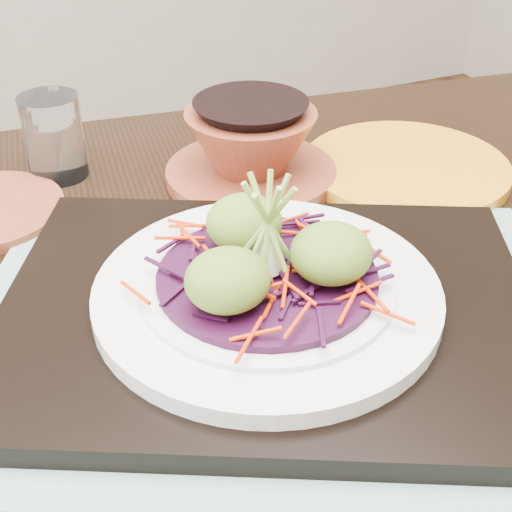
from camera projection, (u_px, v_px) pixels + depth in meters
name	position (u px, v px, depth m)	size (l,w,h in m)	color
dining_table	(262.00, 391.00, 0.62)	(1.30, 0.96, 0.76)	black
placemat	(267.00, 321.00, 0.54)	(0.46, 0.36, 0.00)	gray
serving_tray	(267.00, 310.00, 0.54)	(0.40, 0.30, 0.02)	black
white_plate	(267.00, 291.00, 0.53)	(0.26, 0.26, 0.02)	silver
cabbage_bed	(267.00, 277.00, 0.52)	(0.16, 0.16, 0.01)	#300928
carrot_julienne	(267.00, 268.00, 0.52)	(0.20, 0.20, 0.01)	red
guacamole_scoops	(268.00, 251.00, 0.51)	(0.14, 0.13, 0.04)	olive
scallion_garnish	(268.00, 227.00, 0.50)	(0.06, 0.06, 0.09)	#8AB046
water_glass	(54.00, 137.00, 0.72)	(0.06, 0.06, 0.09)	white
terracotta_bowl_set	(251.00, 150.00, 0.72)	(0.24, 0.24, 0.07)	maroon
yellow_plate	(406.00, 168.00, 0.75)	(0.22, 0.22, 0.01)	#C77416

